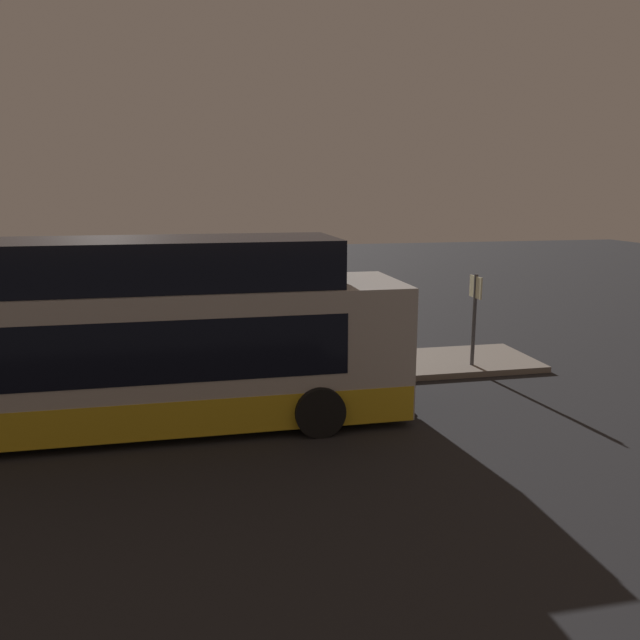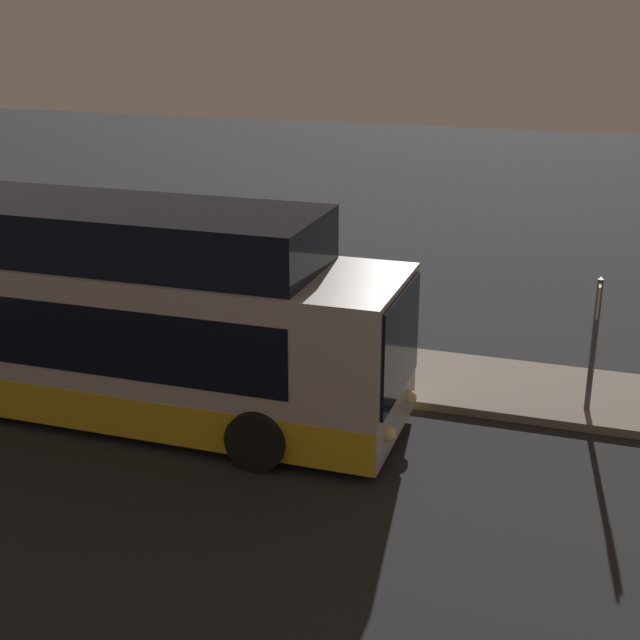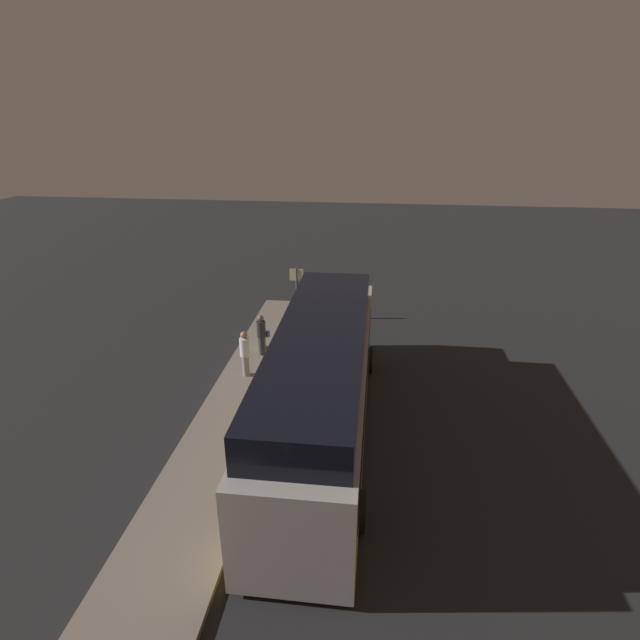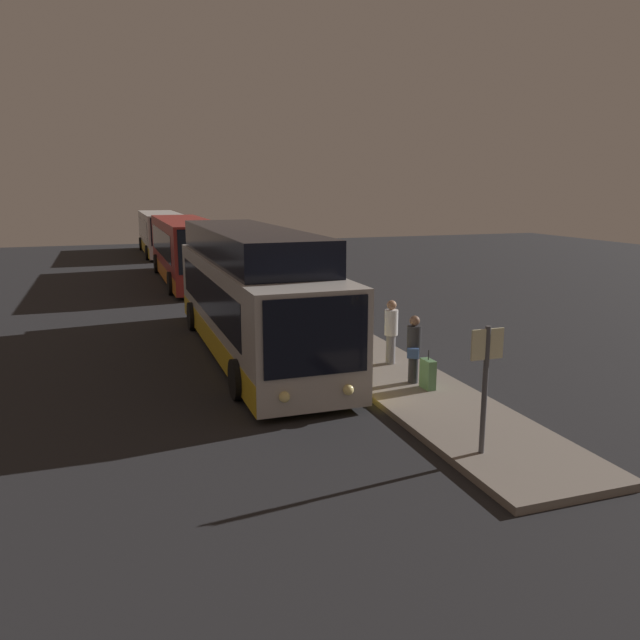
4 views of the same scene
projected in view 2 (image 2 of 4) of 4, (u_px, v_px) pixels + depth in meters
ground at (112, 406)px, 15.96m from camera, size 80.00×80.00×0.00m
platform at (184, 347)px, 18.50m from camera, size 20.00×2.54×0.15m
bus_lead at (64, 315)px, 15.67m from camera, size 12.05×2.89×3.69m
passenger_boarding at (289, 306)px, 17.78m from camera, size 0.40×0.40×1.76m
passenger_waiting at (370, 321)px, 17.09m from camera, size 0.61×0.54×1.69m
suitcase at (397, 349)px, 17.24m from camera, size 0.46×0.22×0.95m
sign_post at (596, 328)px, 15.01m from camera, size 0.10×0.64×2.36m
trash_bin at (134, 336)px, 18.00m from camera, size 0.44×0.44×0.65m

